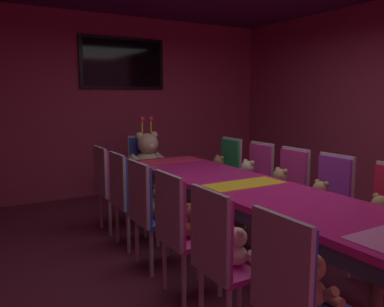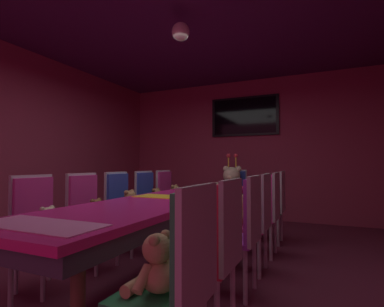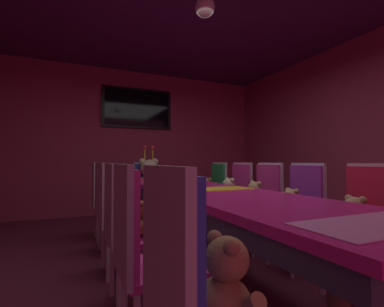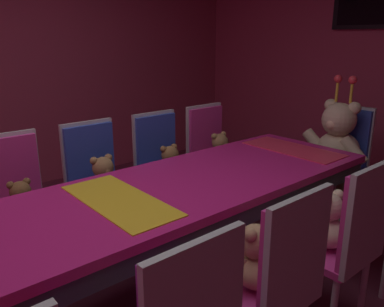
% 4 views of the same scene
% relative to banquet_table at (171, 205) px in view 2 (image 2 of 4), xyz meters
% --- Properties ---
extents(ground_plane, '(7.90, 7.90, 0.00)m').
position_rel_banquet_table_xyz_m(ground_plane, '(0.00, 0.00, -0.66)').
color(ground_plane, '#591E33').
extents(wall_back, '(5.20, 0.12, 2.80)m').
position_rel_banquet_table_xyz_m(wall_back, '(0.00, 3.20, 0.74)').
color(wall_back, '#99334C').
rests_on(wall_back, ground_plane).
extents(wall_left, '(0.12, 6.40, 2.80)m').
position_rel_banquet_table_xyz_m(wall_left, '(-2.60, 0.00, 0.74)').
color(wall_left, '#99334C').
rests_on(wall_left, ground_plane).
extents(ceiling_panel, '(5.20, 6.40, 0.04)m').
position_rel_banquet_table_xyz_m(ceiling_panel, '(0.00, 0.00, 2.14)').
color(ceiling_panel, '#4C1E4C').
extents(banquet_table, '(0.90, 3.62, 0.75)m').
position_rel_banquet_table_xyz_m(banquet_table, '(0.00, 0.00, 0.00)').
color(banquet_table, '#C61E72').
rests_on(banquet_table, ground_plane).
extents(chair_left_1, '(0.42, 0.41, 0.98)m').
position_rel_banquet_table_xyz_m(chair_left_1, '(-0.87, -0.87, -0.06)').
color(chair_left_1, '#CC338C').
rests_on(chair_left_1, ground_plane).
extents(teddy_left_1, '(0.21, 0.27, 0.26)m').
position_rel_banquet_table_xyz_m(teddy_left_1, '(-0.73, -0.87, -0.09)').
color(teddy_left_1, beige).
rests_on(teddy_left_1, chair_left_1).
extents(chair_left_2, '(0.42, 0.41, 0.98)m').
position_rel_banquet_table_xyz_m(chair_left_2, '(-0.86, -0.29, -0.06)').
color(chair_left_2, '#CC338C').
rests_on(chair_left_2, ground_plane).
extents(teddy_left_2, '(0.22, 0.28, 0.26)m').
position_rel_banquet_table_xyz_m(teddy_left_2, '(-0.72, -0.29, -0.09)').
color(teddy_left_2, brown).
rests_on(teddy_left_2, chair_left_2).
extents(chair_left_3, '(0.42, 0.41, 0.98)m').
position_rel_banquet_table_xyz_m(chair_left_3, '(-0.86, 0.29, -0.06)').
color(chair_left_3, '#2D47B2').
rests_on(chair_left_3, ground_plane).
extents(teddy_left_3, '(0.25, 0.33, 0.31)m').
position_rel_banquet_table_xyz_m(teddy_left_3, '(-0.71, 0.29, -0.07)').
color(teddy_left_3, '#9E7247').
rests_on(teddy_left_3, chair_left_3).
extents(chair_left_4, '(0.42, 0.41, 0.98)m').
position_rel_banquet_table_xyz_m(chair_left_4, '(-0.84, 0.88, -0.06)').
color(chair_left_4, '#2D47B2').
rests_on(chair_left_4, ground_plane).
extents(teddy_left_4, '(0.24, 0.30, 0.29)m').
position_rel_banquet_table_xyz_m(teddy_left_4, '(-0.70, 0.88, -0.08)').
color(teddy_left_4, olive).
rests_on(teddy_left_4, chair_left_4).
extents(chair_left_5, '(0.42, 0.41, 0.98)m').
position_rel_banquet_table_xyz_m(chair_left_5, '(-0.84, 1.44, -0.06)').
color(chair_left_5, '#CC338C').
rests_on(chair_left_5, ground_plane).
extents(teddy_left_5, '(0.25, 0.32, 0.30)m').
position_rel_banquet_table_xyz_m(teddy_left_5, '(-0.70, 1.44, -0.07)').
color(teddy_left_5, '#9E7247').
rests_on(teddy_left_5, chair_left_5).
extents(chair_right_0, '(0.42, 0.41, 0.98)m').
position_rel_banquet_table_xyz_m(chair_right_0, '(0.85, -1.46, -0.06)').
color(chair_right_0, '#268C4C').
rests_on(chair_right_0, ground_plane).
extents(teddy_right_0, '(0.24, 0.31, 0.29)m').
position_rel_banquet_table_xyz_m(teddy_right_0, '(0.71, -1.46, -0.07)').
color(teddy_right_0, tan).
rests_on(teddy_right_0, chair_right_0).
extents(chair_right_1, '(0.42, 0.41, 0.98)m').
position_rel_banquet_table_xyz_m(chair_right_1, '(0.84, -0.90, -0.06)').
color(chair_right_1, red).
rests_on(chair_right_1, ground_plane).
extents(teddy_right_1, '(0.24, 0.31, 0.29)m').
position_rel_banquet_table_xyz_m(teddy_right_1, '(0.70, -0.90, -0.07)').
color(teddy_right_1, tan).
rests_on(teddy_right_1, chair_right_1).
extents(chair_right_2, '(0.42, 0.41, 0.98)m').
position_rel_banquet_table_xyz_m(chair_right_2, '(0.85, -0.27, -0.06)').
color(chair_right_2, purple).
rests_on(chair_right_2, ground_plane).
extents(teddy_right_2, '(0.24, 0.31, 0.29)m').
position_rel_banquet_table_xyz_m(teddy_right_2, '(0.70, -0.27, -0.08)').
color(teddy_right_2, tan).
rests_on(teddy_right_2, chair_right_2).
extents(chair_right_3, '(0.42, 0.41, 0.98)m').
position_rel_banquet_table_xyz_m(chair_right_3, '(0.84, 0.29, -0.06)').
color(chair_right_3, '#CC338C').
rests_on(chair_right_3, ground_plane).
extents(teddy_right_3, '(0.26, 0.34, 0.32)m').
position_rel_banquet_table_xyz_m(teddy_right_3, '(0.70, 0.29, -0.06)').
color(teddy_right_3, tan).
rests_on(teddy_right_3, chair_right_3).
extents(chair_right_4, '(0.42, 0.41, 0.98)m').
position_rel_banquet_table_xyz_m(chair_right_4, '(0.86, 0.86, -0.06)').
color(chair_right_4, '#CC338C').
rests_on(chair_right_4, ground_plane).
extents(teddy_right_4, '(0.27, 0.35, 0.33)m').
position_rel_banquet_table_xyz_m(teddy_right_4, '(0.71, 0.86, -0.06)').
color(teddy_right_4, beige).
rests_on(teddy_right_4, chair_right_4).
extents(chair_right_5, '(0.42, 0.41, 0.98)m').
position_rel_banquet_table_xyz_m(chair_right_5, '(0.85, 1.48, -0.06)').
color(chair_right_5, '#268C4C').
rests_on(chair_right_5, ground_plane).
extents(teddy_right_5, '(0.24, 0.32, 0.30)m').
position_rel_banquet_table_xyz_m(teddy_right_5, '(0.71, 1.48, -0.07)').
color(teddy_right_5, '#9E7247').
rests_on(teddy_right_5, chair_right_5).
extents(throne_chair, '(0.41, 0.42, 0.98)m').
position_rel_banquet_table_xyz_m(throne_chair, '(0.00, 2.36, -0.06)').
color(throne_chair, '#2D47B2').
rests_on(throne_chair, ground_plane).
extents(king_teddy_bear, '(0.63, 0.49, 0.81)m').
position_rel_banquet_table_xyz_m(king_teddy_bear, '(0.00, 2.19, 0.06)').
color(king_teddy_bear, beige).
rests_on(king_teddy_bear, throne_chair).
extents(wall_tv, '(1.36, 0.06, 0.79)m').
position_rel_banquet_table_xyz_m(wall_tv, '(0.00, 3.11, 1.39)').
color(wall_tv, black).
extents(pendant_light, '(0.20, 0.20, 0.20)m').
position_rel_banquet_table_xyz_m(pendant_light, '(0.03, 0.17, 1.89)').
color(pendant_light, white).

